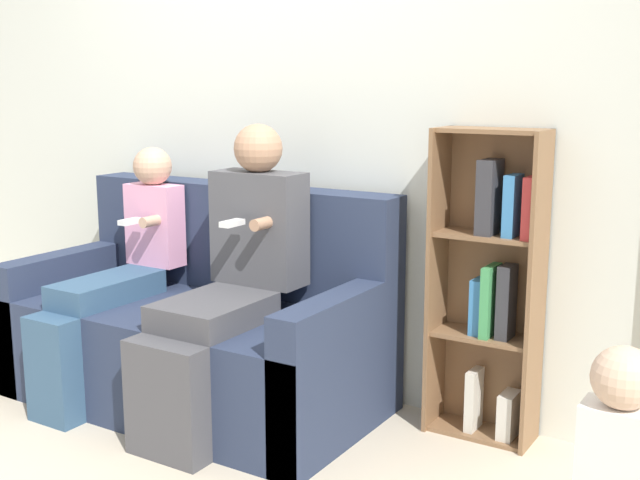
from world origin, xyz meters
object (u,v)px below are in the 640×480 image
Objects in this scene: child_seated at (114,273)px; bookshelf at (492,285)px; couch at (201,331)px; adult_seated at (230,272)px; toddler_standing at (616,470)px.

child_seated is 0.90× the size of bookshelf.
couch is at bearing 24.26° from child_seated.
child_seated is (-0.66, -0.04, -0.08)m from adult_seated.
child_seated reaches higher than toddler_standing.
bookshelf is at bearing 25.47° from adult_seated.
adult_seated is 1.11× the size of child_seated.
bookshelf reaches higher than toddler_standing.
child_seated is (-0.37, -0.17, 0.27)m from couch.
adult_seated is 1.00× the size of bookshelf.
toddler_standing is 1.20m from bookshelf.
couch is at bearing 163.44° from toddler_standing.
bookshelf is (-0.71, 0.94, 0.23)m from toddler_standing.
adult_seated reaches higher than bookshelf.
adult_seated is at bearing 3.16° from child_seated.
bookshelf is at bearing 14.96° from couch.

